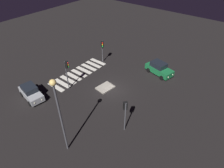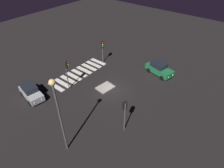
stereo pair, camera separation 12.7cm
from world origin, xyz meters
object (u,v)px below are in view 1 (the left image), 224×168
(car_silver, at_px, (31,92))
(street_lamp, at_px, (58,107))
(traffic_light_south, at_px, (102,47))
(traffic_light_north, at_px, (125,109))
(traffic_light_east, at_px, (67,69))
(traffic_island, at_px, (105,87))
(car_green, at_px, (159,69))

(car_silver, distance_m, street_lamp, 11.33)
(traffic_light_south, distance_m, street_lamp, 17.81)
(car_silver, xyz_separation_m, traffic_light_south, (-13.07, 1.50, 2.11))
(traffic_light_north, bearing_deg, traffic_light_east, 34.29)
(traffic_island, distance_m, street_lamp, 12.18)
(car_silver, height_order, traffic_light_north, traffic_light_north)
(traffic_island, bearing_deg, car_silver, -39.69)
(street_lamp, bearing_deg, traffic_light_east, -133.16)
(traffic_island, relative_size, traffic_light_north, 0.65)
(car_green, distance_m, street_lamp, 18.99)
(traffic_island, relative_size, traffic_light_south, 0.66)
(car_green, height_order, traffic_light_north, traffic_light_north)
(traffic_island, relative_size, street_lamp, 0.30)
(car_silver, bearing_deg, street_lamp, -4.33)
(traffic_island, xyz_separation_m, traffic_light_north, (4.39, 6.49, 2.95))
(traffic_light_east, xyz_separation_m, traffic_light_north, (1.16, 10.43, -0.34))
(car_green, xyz_separation_m, traffic_light_south, (2.88, -9.24, 2.05))
(street_lamp, bearing_deg, traffic_light_north, 152.16)
(traffic_island, xyz_separation_m, traffic_light_south, (-5.29, -4.96, 2.92))
(traffic_light_north, bearing_deg, traffic_light_south, 0.43)
(traffic_island, distance_m, car_silver, 10.14)
(traffic_light_east, height_order, traffic_light_north, traffic_light_east)
(traffic_light_north, height_order, traffic_light_south, traffic_light_north)
(traffic_light_north, xyz_separation_m, traffic_light_south, (-9.68, -11.45, -0.04))
(traffic_island, bearing_deg, traffic_light_south, -136.84)
(traffic_light_south, height_order, street_lamp, street_lamp)
(car_green, height_order, traffic_light_east, traffic_light_east)
(traffic_island, xyz_separation_m, street_lamp, (10.15, 3.45, 5.78))
(car_silver, bearing_deg, traffic_light_south, 92.59)
(traffic_light_south, bearing_deg, traffic_light_north, -0.40)
(traffic_light_south, bearing_deg, car_silver, -56.75)
(car_silver, bearing_deg, car_green, 65.18)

